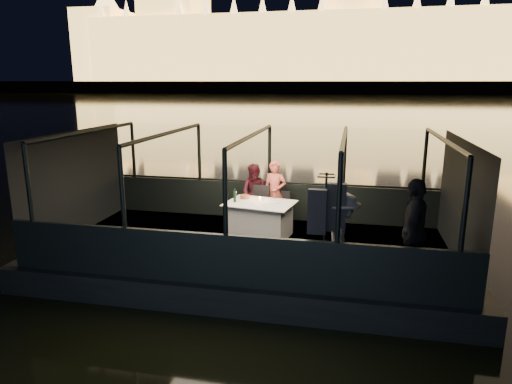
% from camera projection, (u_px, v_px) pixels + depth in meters
% --- Properties ---
extents(river_water, '(500.00, 500.00, 0.00)m').
position_uv_depth(river_water, '(343.00, 103.00, 85.77)').
color(river_water, black).
rests_on(river_water, ground).
extents(boat_hull, '(8.60, 4.40, 1.00)m').
position_uv_depth(boat_hull, '(252.00, 267.00, 9.70)').
color(boat_hull, black).
rests_on(boat_hull, river_water).
extents(boat_deck, '(8.00, 4.00, 0.04)m').
position_uv_depth(boat_deck, '(252.00, 246.00, 9.58)').
color(boat_deck, black).
rests_on(boat_deck, boat_hull).
extents(gunwale_port, '(8.00, 0.08, 0.90)m').
position_uv_depth(gunwale_port, '(269.00, 201.00, 11.37)').
color(gunwale_port, black).
rests_on(gunwale_port, boat_deck).
extents(gunwale_starboard, '(8.00, 0.08, 0.90)m').
position_uv_depth(gunwale_starboard, '(226.00, 260.00, 7.57)').
color(gunwale_starboard, black).
rests_on(gunwale_starboard, boat_deck).
extents(cabin_glass_port, '(8.00, 0.02, 1.40)m').
position_uv_depth(cabin_glass_port, '(270.00, 155.00, 11.10)').
color(cabin_glass_port, '#99B2B2').
rests_on(cabin_glass_port, gunwale_port).
extents(cabin_glass_starboard, '(8.00, 0.02, 1.40)m').
position_uv_depth(cabin_glass_starboard, '(225.00, 193.00, 7.30)').
color(cabin_glass_starboard, '#99B2B2').
rests_on(cabin_glass_starboard, gunwale_starboard).
extents(cabin_roof_glass, '(8.00, 4.00, 0.02)m').
position_uv_depth(cabin_roof_glass, '(252.00, 135.00, 9.04)').
color(cabin_roof_glass, '#99B2B2').
rests_on(cabin_roof_glass, boat_deck).
extents(end_wall_fore, '(0.02, 4.00, 2.30)m').
position_uv_depth(end_wall_fore, '(76.00, 183.00, 10.11)').
color(end_wall_fore, black).
rests_on(end_wall_fore, boat_deck).
extents(end_wall_aft, '(0.02, 4.00, 2.30)m').
position_uv_depth(end_wall_aft, '(461.00, 202.00, 8.51)').
color(end_wall_aft, black).
rests_on(end_wall_aft, boat_deck).
extents(canopy_ribs, '(8.00, 4.00, 2.30)m').
position_uv_depth(canopy_ribs, '(252.00, 192.00, 9.31)').
color(canopy_ribs, black).
rests_on(canopy_ribs, boat_deck).
extents(embankment, '(400.00, 140.00, 6.00)m').
position_uv_depth(embankment, '(350.00, 88.00, 209.16)').
color(embankment, '#423D33').
rests_on(embankment, ground).
extents(parliament_building, '(220.00, 32.00, 60.00)m').
position_uv_depth(parliament_building, '(353.00, 12.00, 169.28)').
color(parliament_building, '#F2D18C').
rests_on(parliament_building, embankment).
extents(dining_table_central, '(1.61, 1.28, 0.77)m').
position_uv_depth(dining_table_central, '(260.00, 219.00, 10.04)').
color(dining_table_central, silver).
rests_on(dining_table_central, boat_deck).
extents(chair_port_left, '(0.52, 0.52, 0.95)m').
position_uv_depth(chair_port_left, '(259.00, 208.00, 10.71)').
color(chair_port_left, black).
rests_on(chair_port_left, boat_deck).
extents(chair_port_right, '(0.43, 0.43, 0.80)m').
position_uv_depth(chair_port_right, '(281.00, 207.00, 10.76)').
color(chair_port_right, black).
rests_on(chair_port_right, boat_deck).
extents(coat_stand, '(0.57, 0.48, 1.93)m').
position_uv_depth(coat_stand, '(324.00, 233.00, 7.53)').
color(coat_stand, black).
rests_on(coat_stand, boat_deck).
extents(person_woman_coral, '(0.59, 0.43, 1.53)m').
position_uv_depth(person_woman_coral, '(275.00, 193.00, 10.87)').
color(person_woman_coral, '#EF6757').
rests_on(person_woman_coral, boat_deck).
extents(person_man_maroon, '(0.78, 0.65, 1.45)m').
position_uv_depth(person_man_maroon, '(255.00, 193.00, 10.90)').
color(person_man_maroon, '#3D111B').
rests_on(person_man_maroon, boat_deck).
extents(passenger_stripe, '(0.67, 1.06, 1.56)m').
position_uv_depth(passenger_stripe, '(342.00, 233.00, 7.69)').
color(passenger_stripe, silver).
rests_on(passenger_stripe, boat_deck).
extents(passenger_dark, '(0.72, 1.16, 1.83)m').
position_uv_depth(passenger_dark, '(413.00, 236.00, 7.57)').
color(passenger_dark, black).
rests_on(passenger_dark, boat_deck).
extents(wine_bottle, '(0.08, 0.08, 0.30)m').
position_uv_depth(wine_bottle, '(235.00, 195.00, 9.98)').
color(wine_bottle, '#12331C').
rests_on(wine_bottle, dining_table_central).
extents(bread_basket, '(0.23, 0.23, 0.08)m').
position_uv_depth(bread_basket, '(245.00, 197.00, 10.31)').
color(bread_basket, brown).
rests_on(bread_basket, dining_table_central).
extents(amber_candle, '(0.06, 0.06, 0.07)m').
position_uv_depth(amber_candle, '(260.00, 199.00, 10.15)').
color(amber_candle, '#FFB23F').
rests_on(amber_candle, dining_table_central).
extents(plate_near, '(0.23, 0.23, 0.01)m').
position_uv_depth(plate_near, '(276.00, 203.00, 9.94)').
color(plate_near, white).
rests_on(plate_near, dining_table_central).
extents(plate_far, '(0.29, 0.29, 0.01)m').
position_uv_depth(plate_far, '(248.00, 197.00, 10.42)').
color(plate_far, white).
rests_on(plate_far, dining_table_central).
extents(wine_glass_white, '(0.09, 0.09, 0.20)m').
position_uv_depth(wine_glass_white, '(235.00, 197.00, 10.11)').
color(wine_glass_white, silver).
rests_on(wine_glass_white, dining_table_central).
extents(wine_glass_red, '(0.09, 0.09, 0.21)m').
position_uv_depth(wine_glass_red, '(274.00, 195.00, 10.28)').
color(wine_glass_red, white).
rests_on(wine_glass_red, dining_table_central).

